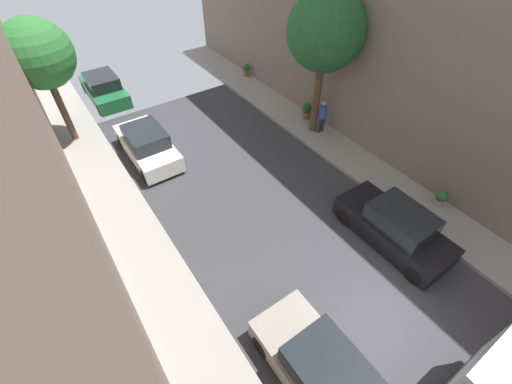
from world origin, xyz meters
TOP-DOWN VIEW (x-y plane):
  - ground at (0.00, 0.00)m, footprint 32.00×32.00m
  - sidewalk_right at (5.00, 0.00)m, footprint 2.00×44.00m
  - parked_car_left_2 at (-2.70, -0.24)m, footprint 1.78×4.20m
  - parked_car_left_3 at (-2.70, 11.58)m, footprint 1.78×4.20m
  - parked_car_left_4 at (-2.70, 18.19)m, footprint 1.78×4.20m
  - parked_car_right_2 at (2.70, 1.88)m, footprint 1.78×4.20m
  - pedestrian at (5.24, 8.45)m, footprint 0.40×0.36m
  - street_tree_1 at (5.02, 8.79)m, footprint 3.35×3.35m
  - street_tree_2 at (-5.25, 14.99)m, footprint 2.89×2.89m
  - potted_plant_3 at (5.66, 15.97)m, footprint 0.45×0.45m
  - potted_plant_4 at (5.53, 9.89)m, footprint 0.50×0.50m
  - potted_plant_5 at (5.60, 1.90)m, footprint 0.43×0.43m

SIDE VIEW (x-z plane):
  - ground at x=0.00m, z-range 0.00..0.00m
  - sidewalk_right at x=5.00m, z-range 0.00..0.15m
  - potted_plant_5 at x=5.60m, z-range 0.16..0.83m
  - potted_plant_4 at x=5.53m, z-range 0.17..1.00m
  - potted_plant_3 at x=5.66m, z-range 0.20..0.98m
  - parked_car_left_2 at x=-2.70m, z-range -0.06..1.50m
  - parked_car_left_3 at x=-2.70m, z-range -0.06..1.50m
  - parked_car_left_4 at x=-2.70m, z-range -0.06..1.50m
  - parked_car_right_2 at x=2.70m, z-range -0.06..1.50m
  - pedestrian at x=5.24m, z-range 0.21..1.93m
  - street_tree_2 at x=-5.25m, z-range 1.49..7.14m
  - street_tree_1 at x=5.02m, z-range 1.71..8.24m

